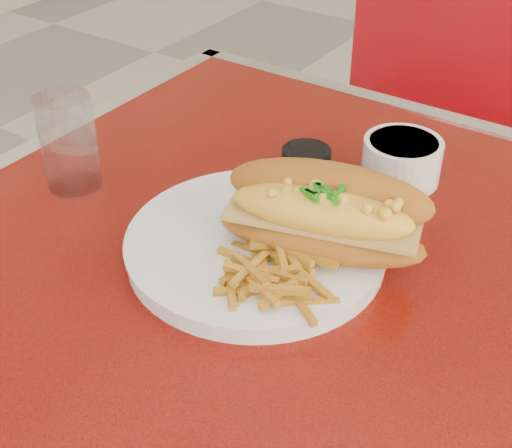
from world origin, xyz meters
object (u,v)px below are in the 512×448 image
Objects in this scene: diner_table at (427,417)px; gravy_ramekin at (402,159)px; fork at (299,259)px; water_tumbler at (69,142)px; sauce_cup_left at (306,160)px; dinner_plate at (256,245)px; mac_hoagie at (324,213)px.

gravy_ramekin is at bearing 126.36° from diner_table.
water_tumbler is (-0.33, -0.00, 0.04)m from fork.
gravy_ramekin is (-0.15, 0.20, 0.19)m from diner_table.
dinner_plate is at bearing -76.17° from sauce_cup_left.
mac_hoagie is 0.19m from sauce_cup_left.
fork is at bearing -91.72° from gravy_ramekin.
mac_hoagie reaches higher than dinner_plate.
sauce_cup_left is at bearing -155.11° from gravy_ramekin.
dinner_plate is 0.24m from gravy_ramekin.
sauce_cup_left is at bearing 103.83° from dinner_plate.
dinner_plate is 0.27m from water_tumbler.
dinner_plate and fork have the same top height.
water_tumbler is (-0.48, -0.04, 0.22)m from diner_table.
dinner_plate is 1.48× the size of mac_hoagie.
diner_table is 15.51× the size of sauce_cup_left.
dinner_plate is 0.06m from fork.
gravy_ramekin is (0.01, 0.24, 0.01)m from fork.
sauce_cup_left is (-0.26, 0.15, 0.18)m from diner_table.
dinner_plate is at bearing 51.37° from fork.
gravy_ramekin is 1.02× the size of water_tumbler.
sauce_cup_left is 0.30m from water_tumbler.
dinner_plate is at bearing 1.82° from water_tumbler.
gravy_ramekin is at bearing 74.54° from dinner_plate.
mac_hoagie is at bearing -54.04° from sauce_cup_left.
gravy_ramekin reaches higher than dinner_plate.
water_tumbler is at bearing -144.25° from gravy_ramekin.
mac_hoagie is at bearing 6.79° from water_tumbler.
water_tumbler reaches higher than mac_hoagie.
diner_table is at bearing -111.91° from fork.
diner_table is 0.31m from gravy_ramekin.
dinner_plate is 0.09m from mac_hoagie.
gravy_ramekin is at bearing 35.75° from water_tumbler.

